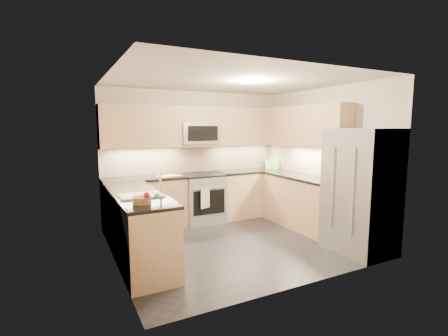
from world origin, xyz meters
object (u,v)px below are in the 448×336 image
cutting_board (169,176)px  microwave (199,133)px  gas_range (202,198)px  fruit_basket (142,200)px  refrigerator (361,191)px  utensil_bowl (273,164)px

cutting_board → microwave: bearing=14.1°
gas_range → fruit_basket: 2.55m
gas_range → fruit_basket: bearing=-129.3°
refrigerator → fruit_basket: bearing=170.7°
microwave → utensil_bowl: (1.68, -0.05, -0.67)m
gas_range → cutting_board: (-0.66, -0.04, 0.49)m
gas_range → fruit_basket: size_ratio=4.31×
refrigerator → cutting_board: 3.19m
gas_range → refrigerator: refrigerator is taller
gas_range → fruit_basket: (-1.58, -1.93, 0.52)m
utensil_bowl → cutting_board: bearing=-177.2°
gas_range → cutting_board: 0.83m
gas_range → refrigerator: (1.45, -2.43, 0.45)m
gas_range → utensil_bowl: utensil_bowl is taller
gas_range → refrigerator: size_ratio=0.51×
refrigerator → cutting_board: bearing=131.6°
gas_range → utensil_bowl: (1.68, 0.07, 0.57)m
microwave → refrigerator: size_ratio=0.42×
gas_range → fruit_basket: fruit_basket is taller
utensil_bowl → cutting_board: 2.35m
cutting_board → fruit_basket: (-0.91, -1.89, 0.03)m
microwave → refrigerator: bearing=-60.4°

